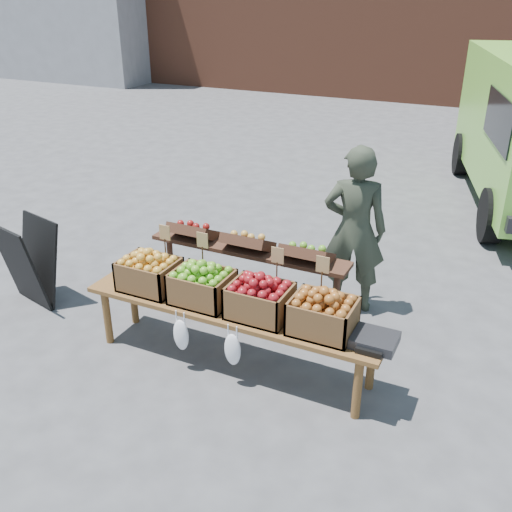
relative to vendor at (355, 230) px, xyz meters
The scene contains 10 objects.
ground 1.70m from the vendor, 125.59° to the right, with size 80.00×80.00×0.00m, color #4B4A4D.
vendor is the anchor object (origin of this frame).
chalkboard_sign 3.36m from the vendor, 155.68° to the right, with size 0.61×0.34×0.93m, color black, non-canonical shape.
back_table 1.15m from the vendor, 139.02° to the right, with size 2.10×0.44×1.04m, color #3F2317, non-canonical shape.
display_bench 1.68m from the vendor, 113.80° to the right, with size 2.70×0.56×0.57m, color brown, non-canonical shape.
crate_golden_apples 2.06m from the vendor, 135.41° to the right, with size 0.50×0.40×0.28m, color gold, non-canonical shape.
crate_russet_pears 1.71m from the vendor, 122.30° to the right, with size 0.50×0.40×0.28m, color #32810F, non-canonical shape.
crate_red_apples 1.49m from the vendor, 104.03° to the right, with size 0.50×0.40×0.28m, color #780106, non-canonical shape.
crate_green_apples 1.46m from the vendor, 82.46° to the right, with size 0.50×0.40×0.28m, color #AB6A27, non-canonical shape.
weighing_scale 1.59m from the vendor, 66.84° to the right, with size 0.34×0.30×0.08m, color black.
Camera 1 is at (2.24, -3.94, 3.06)m, focal length 40.00 mm.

